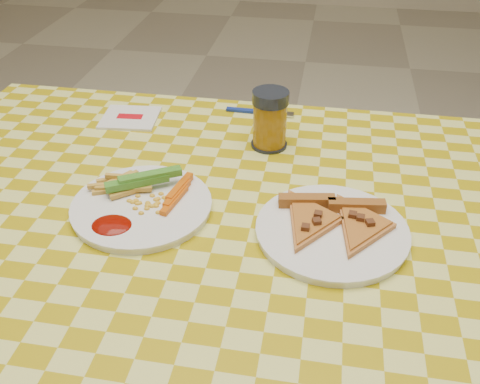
{
  "coord_description": "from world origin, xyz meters",
  "views": [
    {
      "loc": [
        0.15,
        -0.71,
        1.31
      ],
      "look_at": [
        0.02,
        0.04,
        0.78
      ],
      "focal_mm": 40.0,
      "sensor_mm": 36.0,
      "label": 1
    }
  ],
  "objects_px": {
    "plate_left": "(142,207)",
    "drink_glass": "(270,120)",
    "table": "(225,245)",
    "plate_right": "(332,232)"
  },
  "relations": [
    {
      "from": "table",
      "to": "plate_left",
      "type": "height_order",
      "value": "plate_left"
    },
    {
      "from": "plate_right",
      "to": "drink_glass",
      "type": "bearing_deg",
      "value": 116.88
    },
    {
      "from": "table",
      "to": "plate_left",
      "type": "distance_m",
      "value": 0.16
    },
    {
      "from": "plate_left",
      "to": "table",
      "type": "bearing_deg",
      "value": 6.94
    },
    {
      "from": "table",
      "to": "plate_right",
      "type": "bearing_deg",
      "value": -9.22
    },
    {
      "from": "plate_left",
      "to": "plate_right",
      "type": "distance_m",
      "value": 0.32
    },
    {
      "from": "table",
      "to": "drink_glass",
      "type": "xyz_separation_m",
      "value": [
        0.05,
        0.24,
        0.13
      ]
    },
    {
      "from": "plate_left",
      "to": "drink_glass",
      "type": "height_order",
      "value": "drink_glass"
    },
    {
      "from": "plate_left",
      "to": "plate_right",
      "type": "xyz_separation_m",
      "value": [
        0.32,
        -0.01,
        0.0
      ]
    },
    {
      "from": "table",
      "to": "drink_glass",
      "type": "height_order",
      "value": "drink_glass"
    }
  ]
}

